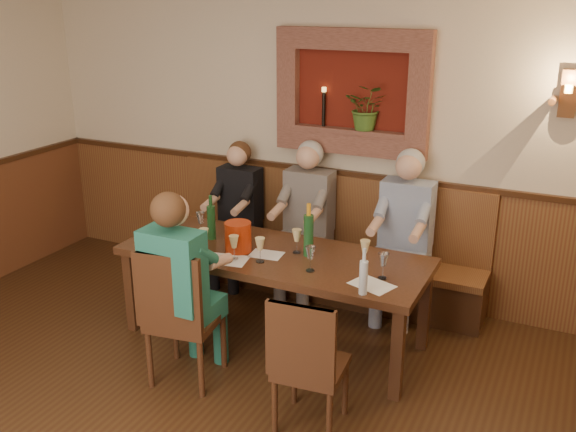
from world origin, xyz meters
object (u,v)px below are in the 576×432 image
bench (320,259)px  chair_near_right (310,389)px  chair_near_left (186,341)px  wine_bottle_green_b (211,221)px  person_bench_right (402,250)px  person_chair_front (183,304)px  wine_bottle_green_a (309,234)px  person_bench_left (236,226)px  dining_table (274,261)px  person_bench_mid (305,234)px  water_bottle (363,276)px  spittoon_bucket (238,237)px

bench → chair_near_right: 1.97m
chair_near_left → wine_bottle_green_b: 1.06m
bench → wine_bottle_green_b: (-0.59, -0.90, 0.57)m
bench → person_bench_right: person_bench_right is taller
person_chair_front → wine_bottle_green_a: (0.58, 0.84, 0.33)m
chair_near_left → person_bench_left: person_bench_left is taller
wine_bottle_green_b → person_chair_front: bearing=-71.8°
bench → chair_near_right: bench is taller
dining_table → bench: 1.01m
dining_table → person_bench_mid: 0.85m
wine_bottle_green_b → dining_table: bearing=-4.5°
person_bench_right → person_chair_front: size_ratio=1.01×
dining_table → person_chair_front: size_ratio=1.66×
dining_table → person_bench_right: bearing=46.6°
person_bench_mid → person_bench_right: person_bench_right is taller
person_bench_mid → wine_bottle_green_a: (0.37, -0.77, 0.33)m
chair_near_left → person_bench_right: size_ratio=0.72×
person_chair_front → wine_bottle_green_b: 0.92m
person_chair_front → person_bench_mid: bearing=82.6°
chair_near_left → person_bench_mid: (0.21, 1.62, 0.29)m
water_bottle → wine_bottle_green_a: bearing=143.1°
chair_near_right → wine_bottle_green_b: (-1.29, 0.94, 0.63)m
chair_near_right → person_bench_mid: 1.94m
person_bench_left → spittoon_bucket: (0.55, -0.92, 0.31)m
person_bench_mid → person_bench_right: 0.90m
person_bench_mid → bench: bearing=44.7°
dining_table → wine_bottle_green_a: wine_bottle_green_a is taller
chair_near_left → wine_bottle_green_a: 1.20m
dining_table → chair_near_left: size_ratio=2.31×
chair_near_right → wine_bottle_green_a: size_ratio=2.27×
dining_table → person_bench_right: 1.15m
dining_table → person_bench_right: size_ratio=1.65×
person_bench_mid → water_bottle: person_bench_mid is taller
person_bench_right → wine_bottle_green_a: (-0.53, -0.77, 0.32)m
dining_table → water_bottle: bearing=-23.9°
wine_bottle_green_b → water_bottle: wine_bottle_green_b is taller
chair_near_left → chair_near_right: chair_near_left is taller
chair_near_left → spittoon_bucket: (0.05, 0.70, 0.56)m
chair_near_left → person_bench_left: size_ratio=0.76×
chair_near_left → water_bottle: water_bottle is taller
chair_near_right → water_bottle: water_bottle is taller
dining_table → chair_near_right: 1.21m
bench → person_bench_right: bearing=-7.7°
bench → chair_near_left: 1.75m
person_bench_right → wine_bottle_green_a: person_bench_right is taller
bench → water_bottle: bearing=-57.0°
person_bench_mid → wine_bottle_green_b: size_ratio=3.87×
person_bench_left → person_bench_mid: bearing=-0.2°
chair_near_left → person_bench_mid: 1.66m
chair_near_right → person_chair_front: size_ratio=0.65×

